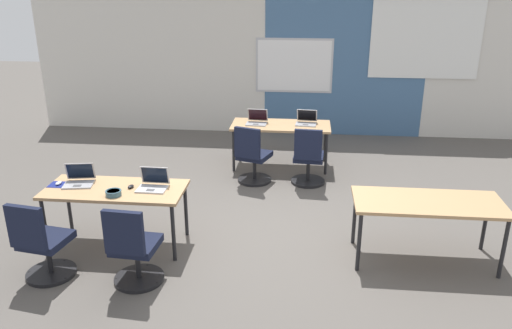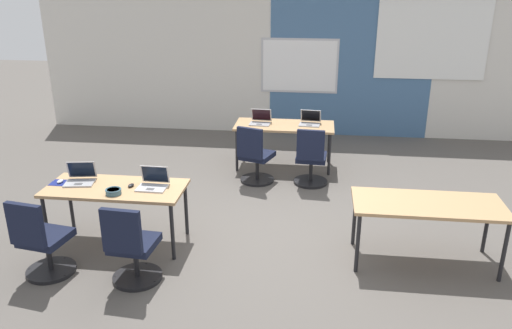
{
  "view_description": "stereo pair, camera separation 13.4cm",
  "coord_description": "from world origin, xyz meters",
  "px_view_note": "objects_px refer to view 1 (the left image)",
  "views": [
    {
      "loc": [
        0.4,
        -5.75,
        3.02
      ],
      "look_at": [
        -0.16,
        -0.2,
        0.92
      ],
      "focal_mm": 35.65,
      "sensor_mm": 36.0,
      "label": 1
    },
    {
      "loc": [
        0.53,
        -5.73,
        3.02
      ],
      "look_at": [
        -0.16,
        -0.2,
        0.92
      ],
      "focal_mm": 35.65,
      "sensor_mm": 36.0,
      "label": 2
    }
  ],
  "objects_px": {
    "laptop_far_right": "(306,121)",
    "chair_near_left_end": "(42,247)",
    "chair_far_left": "(253,159)",
    "laptop_near_left_inner": "(153,184)",
    "chair_near_left_inner": "(134,252)",
    "desk_far_center": "(281,128)",
    "laptop_near_left_end": "(79,180)",
    "chair_far_right": "(308,161)",
    "mouse_near_left_end": "(59,183)",
    "desk_near_left": "(115,193)",
    "mouse_near_left_inner": "(131,187)",
    "laptop_far_left": "(257,121)",
    "snack_bowl": "(113,193)",
    "desk_near_right": "(428,206)"
  },
  "relations": [
    {
      "from": "laptop_far_right",
      "to": "chair_near_left_end",
      "type": "relative_size",
      "value": 0.39
    },
    {
      "from": "chair_far_left",
      "to": "laptop_near_left_inner",
      "type": "bearing_deg",
      "value": 84.05
    },
    {
      "from": "laptop_far_right",
      "to": "chair_near_left_inner",
      "type": "distance_m",
      "value": 4.06
    },
    {
      "from": "desk_far_center",
      "to": "laptop_near_left_end",
      "type": "bearing_deg",
      "value": -129.05
    },
    {
      "from": "chair_far_right",
      "to": "mouse_near_left_end",
      "type": "bearing_deg",
      "value": 38.89
    },
    {
      "from": "desk_near_left",
      "to": "desk_far_center",
      "type": "bearing_deg",
      "value": 57.99
    },
    {
      "from": "chair_far_right",
      "to": "chair_far_left",
      "type": "xyz_separation_m",
      "value": [
        -0.84,
        -0.02,
        0.0
      ]
    },
    {
      "from": "mouse_near_left_inner",
      "to": "mouse_near_left_end",
      "type": "distance_m",
      "value": 0.87
    },
    {
      "from": "desk_near_left",
      "to": "laptop_far_left",
      "type": "relative_size",
      "value": 4.61
    },
    {
      "from": "laptop_far_left",
      "to": "snack_bowl",
      "type": "distance_m",
      "value": 3.28
    },
    {
      "from": "chair_far_right",
      "to": "snack_bowl",
      "type": "xyz_separation_m",
      "value": [
        -2.15,
        -2.26,
        0.38
      ]
    },
    {
      "from": "desk_near_left",
      "to": "chair_near_left_end",
      "type": "relative_size",
      "value": 1.74
    },
    {
      "from": "laptop_near_left_inner",
      "to": "mouse_near_left_inner",
      "type": "relative_size",
      "value": 3.1
    },
    {
      "from": "laptop_far_right",
      "to": "laptop_near_left_end",
      "type": "height_order",
      "value": "laptop_near_left_end"
    },
    {
      "from": "laptop_far_left",
      "to": "chair_near_left_inner",
      "type": "distance_m",
      "value": 3.74
    },
    {
      "from": "laptop_near_left_end",
      "to": "mouse_near_left_end",
      "type": "height_order",
      "value": "laptop_near_left_end"
    },
    {
      "from": "desk_near_right",
      "to": "laptop_far_left",
      "type": "relative_size",
      "value": 4.61
    },
    {
      "from": "laptop_near_left_inner",
      "to": "chair_near_left_inner",
      "type": "distance_m",
      "value": 0.93
    },
    {
      "from": "laptop_far_right",
      "to": "mouse_near_left_inner",
      "type": "distance_m",
      "value": 3.46
    },
    {
      "from": "chair_far_right",
      "to": "laptop_near_left_inner",
      "type": "xyz_separation_m",
      "value": [
        -1.77,
        -2.01,
        0.39
      ]
    },
    {
      "from": "laptop_near_left_end",
      "to": "snack_bowl",
      "type": "height_order",
      "value": "laptop_near_left_end"
    },
    {
      "from": "desk_near_right",
      "to": "mouse_near_left_inner",
      "type": "relative_size",
      "value": 14.75
    },
    {
      "from": "desk_far_center",
      "to": "mouse_near_left_end",
      "type": "height_order",
      "value": "mouse_near_left_end"
    },
    {
      "from": "chair_near_left_end",
      "to": "desk_near_left",
      "type": "bearing_deg",
      "value": -113.67
    },
    {
      "from": "chair_near_left_end",
      "to": "chair_far_left",
      "type": "bearing_deg",
      "value": -114.25
    },
    {
      "from": "desk_near_right",
      "to": "desk_far_center",
      "type": "bearing_deg",
      "value": 122.01
    },
    {
      "from": "chair_far_left",
      "to": "mouse_near_left_end",
      "type": "relative_size",
      "value": 8.83
    },
    {
      "from": "chair_far_left",
      "to": "chair_near_left_inner",
      "type": "relative_size",
      "value": 1.0
    },
    {
      "from": "desk_near_left",
      "to": "snack_bowl",
      "type": "relative_size",
      "value": 9.01
    },
    {
      "from": "laptop_far_right",
      "to": "mouse_near_left_end",
      "type": "relative_size",
      "value": 3.42
    },
    {
      "from": "laptop_far_right",
      "to": "chair_far_left",
      "type": "distance_m",
      "value": 1.21
    },
    {
      "from": "desk_near_left",
      "to": "laptop_near_left_inner",
      "type": "distance_m",
      "value": 0.45
    },
    {
      "from": "laptop_far_left",
      "to": "chair_far_right",
      "type": "bearing_deg",
      "value": -38.23
    },
    {
      "from": "laptop_far_right",
      "to": "mouse_near_left_inner",
      "type": "bearing_deg",
      "value": -119.76
    },
    {
      "from": "chair_far_right",
      "to": "laptop_far_right",
      "type": "bearing_deg",
      "value": -82.65
    },
    {
      "from": "laptop_near_left_end",
      "to": "mouse_near_left_end",
      "type": "bearing_deg",
      "value": -177.43
    },
    {
      "from": "laptop_near_left_inner",
      "to": "laptop_near_left_end",
      "type": "bearing_deg",
      "value": 178.77
    },
    {
      "from": "desk_near_left",
      "to": "laptop_far_left",
      "type": "distance_m",
      "value": 3.12
    },
    {
      "from": "chair_far_right",
      "to": "chair_near_left_inner",
      "type": "bearing_deg",
      "value": 62.39
    },
    {
      "from": "desk_near_right",
      "to": "mouse_near_left_end",
      "type": "relative_size",
      "value": 15.35
    },
    {
      "from": "laptop_near_left_end",
      "to": "mouse_near_left_inner",
      "type": "bearing_deg",
      "value": -15.32
    },
    {
      "from": "desk_near_right",
      "to": "laptop_near_left_end",
      "type": "xyz_separation_m",
      "value": [
        -3.96,
        0.08,
        0.11
      ]
    },
    {
      "from": "desk_near_right",
      "to": "chair_near_left_inner",
      "type": "relative_size",
      "value": 1.74
    },
    {
      "from": "desk_far_center",
      "to": "laptop_far_left",
      "type": "relative_size",
      "value": 4.61
    },
    {
      "from": "desk_near_left",
      "to": "chair_far_left",
      "type": "bearing_deg",
      "value": 56.2
    },
    {
      "from": "laptop_near_left_end",
      "to": "laptop_far_left",
      "type": "bearing_deg",
      "value": 46.42
    },
    {
      "from": "chair_near_left_inner",
      "to": "snack_bowl",
      "type": "height_order",
      "value": "chair_near_left_inner"
    },
    {
      "from": "laptop_far_right",
      "to": "chair_far_right",
      "type": "bearing_deg",
      "value": -81.48
    },
    {
      "from": "laptop_far_left",
      "to": "mouse_near_left_inner",
      "type": "height_order",
      "value": "laptop_far_left"
    },
    {
      "from": "mouse_near_left_inner",
      "to": "chair_far_left",
      "type": "bearing_deg",
      "value": 59.59
    }
  ]
}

